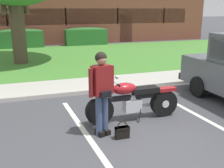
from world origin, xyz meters
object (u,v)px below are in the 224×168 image
(handbag, at_px, (122,131))
(hedge_center_left, at_px, (86,36))
(motorcycle, at_px, (137,100))
(brick_building, at_px, (57,16))
(rider_person, at_px, (102,88))
(hedge_left, at_px, (21,38))

(handbag, relative_size, hedge_center_left, 0.13)
(handbag, bearing_deg, motorcycle, 50.42)
(brick_building, bearing_deg, handbag, -93.89)
(motorcycle, distance_m, rider_person, 1.20)
(rider_person, bearing_deg, motorcycle, 26.40)
(motorcycle, relative_size, handbag, 6.23)
(rider_person, distance_m, hedge_center_left, 13.76)
(motorcycle, xyz_separation_m, brick_building, (0.69, 18.79, 1.39))
(motorcycle, height_order, hedge_center_left, hedge_center_left)
(hedge_center_left, bearing_deg, rider_person, -101.95)
(motorcycle, distance_m, handbag, 1.07)
(motorcycle, relative_size, brick_building, 0.10)
(handbag, relative_size, hedge_left, 0.13)
(hedge_center_left, xyz_separation_m, brick_building, (-1.19, 5.81, 1.22))
(motorcycle, bearing_deg, handbag, -129.58)
(handbag, distance_m, hedge_left, 13.88)
(handbag, height_order, hedge_center_left, hedge_center_left)
(rider_person, relative_size, hedge_left, 0.61)
(motorcycle, xyz_separation_m, hedge_left, (-2.41, 12.97, 0.17))
(rider_person, xyz_separation_m, hedge_center_left, (2.85, 13.46, -0.34))
(motorcycle, relative_size, hedge_left, 0.80)
(handbag, distance_m, hedge_center_left, 13.99)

